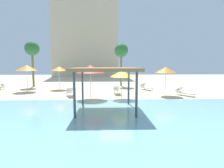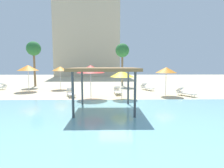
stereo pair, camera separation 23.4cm
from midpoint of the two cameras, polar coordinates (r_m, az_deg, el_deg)
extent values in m
plane|color=beige|center=(13.39, 1.66, -6.46)|extent=(80.00, 80.00, 0.00)
cube|color=#7AB7C1|center=(8.35, 3.45, -14.23)|extent=(44.00, 13.50, 0.04)
cylinder|color=#42474C|center=(13.11, -9.09, -1.10)|extent=(0.14, 0.14, 2.57)
cylinder|color=#42474C|center=(13.08, 5.75, -1.08)|extent=(0.14, 0.14, 2.57)
cylinder|color=#42474C|center=(9.81, -11.82, -3.60)|extent=(0.14, 0.14, 2.57)
cylinder|color=#42474C|center=(9.76, 8.11, -3.58)|extent=(0.14, 0.14, 2.57)
cube|color=olive|center=(11.19, -1.79, 4.80)|extent=(4.08, 4.08, 0.18)
cylinder|color=silver|center=(22.27, -16.02, 1.25)|extent=(0.06, 0.06, 2.22)
cone|color=orange|center=(22.20, -16.13, 4.79)|extent=(1.94, 1.94, 0.53)
cylinder|color=silver|center=(17.78, 17.31, -0.05)|extent=(0.06, 0.06, 2.17)
cone|color=orange|center=(17.69, 17.45, 4.33)|extent=(1.99, 1.99, 0.55)
cylinder|color=silver|center=(21.92, -25.02, 0.93)|extent=(0.06, 0.06, 2.29)
cone|color=orange|center=(21.85, -25.19, 4.74)|extent=(2.26, 2.26, 0.62)
cylinder|color=silver|center=(15.48, -6.41, -0.57)|extent=(0.06, 0.06, 2.24)
cone|color=red|center=(15.38, -6.48, 4.84)|extent=(2.46, 2.46, 0.68)
cylinder|color=silver|center=(15.36, 3.63, -1.23)|extent=(0.06, 0.06, 1.90)
cone|color=yellow|center=(15.25, 3.66, 3.38)|extent=(2.06, 2.06, 0.57)
cylinder|color=white|center=(16.98, 3.36, -3.39)|extent=(0.05, 0.05, 0.22)
cylinder|color=white|center=(16.91, 1.75, -3.43)|extent=(0.05, 0.05, 0.22)
cylinder|color=white|center=(18.38, 2.64, -2.65)|extent=(0.05, 0.05, 0.22)
cylinder|color=white|center=(18.32, 1.15, -2.68)|extent=(0.05, 0.05, 0.22)
cube|color=white|center=(17.62, 2.21, -2.51)|extent=(0.75, 1.84, 0.10)
cube|color=white|center=(18.31, 1.89, -1.31)|extent=(0.64, 0.56, 0.40)
cylinder|color=white|center=(20.71, 13.45, -1.82)|extent=(0.05, 0.05, 0.22)
cylinder|color=white|center=(20.41, 12.42, -1.91)|extent=(0.05, 0.05, 0.22)
cylinder|color=white|center=(21.82, 11.01, -1.36)|extent=(0.05, 0.05, 0.22)
cylinder|color=white|center=(21.53, 10.00, -1.44)|extent=(0.05, 0.05, 0.22)
cube|color=white|center=(21.09, 11.70, -1.20)|extent=(1.32, 1.88, 0.10)
cube|color=white|center=(21.64, 10.50, -0.25)|extent=(0.76, 0.72, 0.40)
cylinder|color=white|center=(18.06, 25.47, -3.41)|extent=(0.05, 0.05, 0.22)
cylinder|color=white|center=(17.66, 24.64, -3.58)|extent=(0.05, 0.05, 0.22)
cylinder|color=white|center=(18.85, 21.76, -2.87)|extent=(0.05, 0.05, 0.22)
cylinder|color=white|center=(18.46, 20.89, -3.02)|extent=(0.05, 0.05, 0.22)
cube|color=white|center=(18.22, 23.17, -2.72)|extent=(1.45, 1.85, 0.10)
cube|color=white|center=(18.61, 21.33, -1.61)|extent=(0.78, 0.75, 0.40)
cylinder|color=white|center=(24.87, -30.97, -1.22)|extent=(0.05, 0.05, 0.22)
cylinder|color=white|center=(25.25, -31.63, -1.16)|extent=(0.05, 0.05, 0.22)
cube|color=white|center=(25.03, -31.32, -0.19)|extent=(0.75, 0.70, 0.40)
cylinder|color=white|center=(16.23, -11.44, -3.95)|extent=(0.05, 0.05, 0.22)
cylinder|color=white|center=(16.16, -13.12, -4.03)|extent=(0.05, 0.05, 0.22)
cylinder|color=white|center=(17.64, -12.23, -3.16)|extent=(0.05, 0.05, 0.22)
cylinder|color=white|center=(17.57, -13.78, -3.24)|extent=(0.05, 0.05, 0.22)
cube|color=white|center=(16.87, -12.67, -3.04)|extent=(1.18, 1.90, 0.10)
cube|color=white|center=(17.56, -13.05, -1.79)|extent=(0.74, 0.68, 0.40)
cylinder|color=brown|center=(24.82, 3.59, 4.69)|extent=(0.28, 0.28, 4.58)
sphere|color=#286B33|center=(24.89, 3.63, 10.77)|extent=(1.90, 1.90, 1.90)
cylinder|color=brown|center=(26.34, -23.46, 4.49)|extent=(0.28, 0.28, 4.78)
sphere|color=#286B33|center=(26.42, -23.72, 10.43)|extent=(1.90, 1.90, 1.90)
cube|color=beige|center=(48.57, -7.54, 15.61)|extent=(16.23, 8.40, 21.87)
camera|label=1|loc=(0.12, -89.56, 0.05)|focal=28.36mm
camera|label=2|loc=(0.12, 90.44, -0.05)|focal=28.36mm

